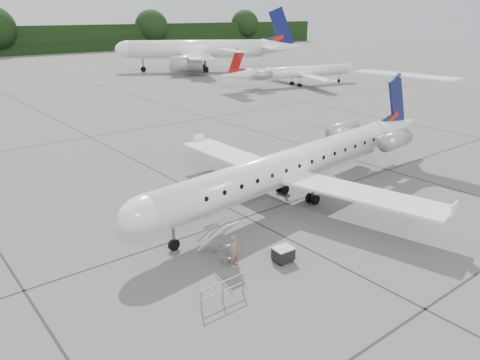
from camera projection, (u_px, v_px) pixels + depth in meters
ground at (343, 206)px, 30.10m from camera, size 320.00×320.00×0.00m
main_regional_jet at (289, 150)px, 29.48m from camera, size 29.71×22.91×7.08m
airstair at (217, 237)px, 23.45m from camera, size 1.09×2.26×2.22m
passenger at (234, 251)px, 22.72m from camera, size 0.70×0.56×1.66m
safety_railing at (223, 292)px, 19.94m from camera, size 2.20×0.09×1.00m
baggage_cart at (283, 254)px, 23.24m from camera, size 1.00×0.83×0.82m
bg_narrowbody at (196, 40)px, 95.91m from camera, size 43.05×39.75×12.58m
bg_regional_right at (301, 66)px, 77.90m from camera, size 27.30×21.89×6.40m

